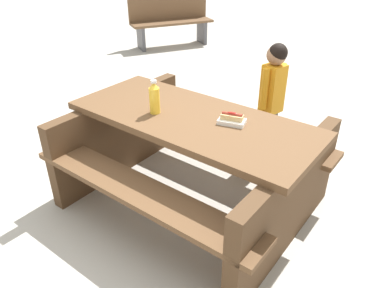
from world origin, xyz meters
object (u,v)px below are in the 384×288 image
object	(u,v)px
soda_bottle	(154,98)
child_in_coat	(273,89)
picnic_table	(192,153)
park_bench_near	(171,21)
hotdog_tray	(232,119)

from	to	relation	value
soda_bottle	child_in_coat	size ratio (longest dim) A/B	0.22
picnic_table	child_in_coat	xyz separation A→B (m)	(-0.11, 0.94, 0.26)
child_in_coat	park_bench_near	bearing A→B (deg)	159.21
park_bench_near	picnic_table	bearing A→B (deg)	-31.09
soda_bottle	child_in_coat	bearing A→B (deg)	85.22
soda_bottle	child_in_coat	xyz separation A→B (m)	(0.09, 1.12, -0.16)
soda_bottle	hotdog_tray	xyz separation A→B (m)	(0.45, 0.33, -0.08)
child_in_coat	picnic_table	bearing A→B (deg)	-83.28
soda_bottle	park_bench_near	xyz separation A→B (m)	(-3.81, 2.60, -0.41)
soda_bottle	park_bench_near	size ratio (longest dim) A/B	0.16
picnic_table	hotdog_tray	world-z (taller)	hotdog_tray
picnic_table	park_bench_near	bearing A→B (deg)	148.91
child_in_coat	park_bench_near	world-z (taller)	child_in_coat
soda_bottle	park_bench_near	distance (m)	4.63
soda_bottle	child_in_coat	distance (m)	1.13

